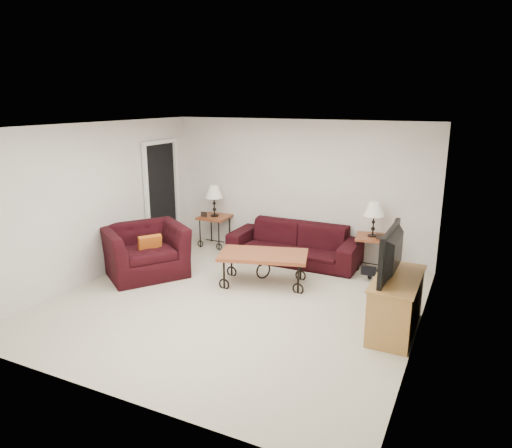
# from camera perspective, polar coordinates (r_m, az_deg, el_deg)

# --- Properties ---
(ground) EXTENTS (5.00, 5.00, 0.00)m
(ground) POSITION_cam_1_polar(r_m,az_deg,el_deg) (6.90, -2.55, -9.42)
(ground) COLOR beige
(ground) RESTS_ON ground
(wall_back) EXTENTS (5.00, 0.02, 2.50)m
(wall_back) POSITION_cam_1_polar(r_m,az_deg,el_deg) (8.71, 5.15, 4.34)
(wall_back) COLOR silver
(wall_back) RESTS_ON ground
(wall_front) EXTENTS (5.00, 0.02, 2.50)m
(wall_front) POSITION_cam_1_polar(r_m,az_deg,el_deg) (4.55, -17.87, -6.35)
(wall_front) COLOR silver
(wall_front) RESTS_ON ground
(wall_left) EXTENTS (0.02, 5.00, 2.50)m
(wall_left) POSITION_cam_1_polar(r_m,az_deg,el_deg) (7.96, -18.76, 2.58)
(wall_left) COLOR silver
(wall_left) RESTS_ON ground
(wall_right) EXTENTS (0.02, 5.00, 2.50)m
(wall_right) POSITION_cam_1_polar(r_m,az_deg,el_deg) (5.77, 19.75, -1.99)
(wall_right) COLOR silver
(wall_right) RESTS_ON ground
(ceiling) EXTENTS (5.00, 5.00, 0.00)m
(ceiling) POSITION_cam_1_polar(r_m,az_deg,el_deg) (6.30, -2.82, 11.79)
(ceiling) COLOR white
(ceiling) RESTS_ON wall_back
(doorway) EXTENTS (0.08, 0.94, 2.04)m
(doorway) POSITION_cam_1_polar(r_m,az_deg,el_deg) (9.20, -11.39, 3.22)
(doorway) COLOR black
(doorway) RESTS_ON ground
(sofa) EXTENTS (2.33, 0.91, 0.68)m
(sofa) POSITION_cam_1_polar(r_m,az_deg,el_deg) (8.45, 4.66, -2.33)
(sofa) COLOR black
(sofa) RESTS_ON ground
(side_table_left) EXTENTS (0.59, 0.59, 0.61)m
(side_table_left) POSITION_cam_1_polar(r_m,az_deg,el_deg) (9.36, -5.02, -0.85)
(side_table_left) COLOR brown
(side_table_left) RESTS_ON ground
(side_table_right) EXTENTS (0.63, 0.63, 0.60)m
(side_table_right) POSITION_cam_1_polar(r_m,az_deg,el_deg) (8.28, 13.84, -3.42)
(side_table_right) COLOR brown
(side_table_right) RESTS_ON ground
(lamp_left) EXTENTS (0.36, 0.36, 0.61)m
(lamp_left) POSITION_cam_1_polar(r_m,az_deg,el_deg) (9.21, -5.10, 2.82)
(lamp_left) COLOR black
(lamp_left) RESTS_ON side_table_left
(lamp_right) EXTENTS (0.39, 0.39, 0.60)m
(lamp_right) POSITION_cam_1_polar(r_m,az_deg,el_deg) (8.11, 14.10, 0.58)
(lamp_right) COLOR black
(lamp_right) RESTS_ON side_table_right
(photo_frame_left) EXTENTS (0.12, 0.04, 0.10)m
(photo_frame_left) POSITION_cam_1_polar(r_m,az_deg,el_deg) (9.22, -6.34, 1.17)
(photo_frame_left) COLOR black
(photo_frame_left) RESTS_ON side_table_left
(photo_frame_right) EXTENTS (0.12, 0.02, 0.10)m
(photo_frame_right) POSITION_cam_1_polar(r_m,az_deg,el_deg) (8.01, 14.82, -1.50)
(photo_frame_right) COLOR black
(photo_frame_right) RESTS_ON side_table_right
(coffee_table) EXTENTS (1.52, 1.09, 0.51)m
(coffee_table) POSITION_cam_1_polar(r_m,az_deg,el_deg) (7.43, 0.90, -5.45)
(coffee_table) COLOR brown
(coffee_table) RESTS_ON ground
(armchair) EXTENTS (1.64, 1.68, 0.83)m
(armchair) POSITION_cam_1_polar(r_m,az_deg,el_deg) (8.00, -13.35, -3.16)
(armchair) COLOR black
(armchair) RESTS_ON ground
(throw_pillow) EXTENTS (0.29, 0.36, 0.37)m
(throw_pillow) POSITION_cam_1_polar(r_m,az_deg,el_deg) (7.84, -12.77, -2.67)
(throw_pillow) COLOR #BC4318
(throw_pillow) RESTS_ON armchair
(tv_stand) EXTENTS (0.50, 1.20, 0.72)m
(tv_stand) POSITION_cam_1_polar(r_m,az_deg,el_deg) (6.21, 16.64, -9.31)
(tv_stand) COLOR #AC7940
(tv_stand) RESTS_ON ground
(television) EXTENTS (0.14, 1.08, 0.62)m
(television) POSITION_cam_1_polar(r_m,az_deg,el_deg) (5.98, 16.93, -3.41)
(television) COLOR black
(television) RESTS_ON tv_stand
(backpack) EXTENTS (0.41, 0.35, 0.47)m
(backpack) POSITION_cam_1_polar(r_m,az_deg,el_deg) (7.84, 13.75, -4.96)
(backpack) COLOR black
(backpack) RESTS_ON ground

